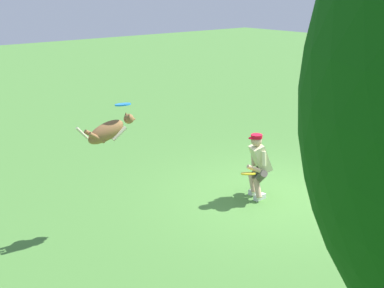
% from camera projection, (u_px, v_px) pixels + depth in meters
% --- Properties ---
extents(ground_plane, '(60.00, 60.00, 0.00)m').
position_uv_depth(ground_plane, '(278.00, 196.00, 9.65)').
color(ground_plane, '#498037').
extents(person, '(0.70, 0.64, 1.29)m').
position_uv_depth(person, '(258.00, 164.00, 9.43)').
color(person, silver).
rests_on(person, ground_plane).
extents(dog, '(1.08, 0.33, 0.51)m').
position_uv_depth(dog, '(108.00, 131.00, 7.94)').
color(dog, olive).
extents(frisbee_flying, '(0.38, 0.38, 0.07)m').
position_uv_depth(frisbee_flying, '(123.00, 104.00, 7.97)').
color(frisbee_flying, '#1F83DC').
extents(frisbee_held, '(0.36, 0.36, 0.10)m').
position_uv_depth(frisbee_held, '(248.00, 174.00, 9.17)').
color(frisbee_held, yellow).
rests_on(frisbee_held, person).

